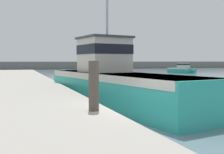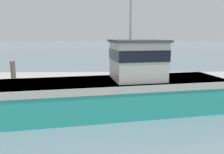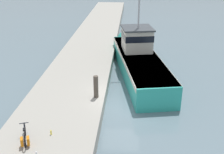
{
  "view_description": "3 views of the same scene",
  "coord_description": "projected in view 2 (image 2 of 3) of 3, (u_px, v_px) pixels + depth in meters",
  "views": [
    {
      "loc": [
        -3.7,
        -8.09,
        2.3
      ],
      "look_at": [
        -0.82,
        0.33,
        1.79
      ],
      "focal_mm": 45.0,
      "sensor_mm": 36.0,
      "label": 1
    },
    {
      "loc": [
        11.92,
        5.57,
        3.88
      ],
      "look_at": [
        0.12,
        5.82,
        1.62
      ],
      "focal_mm": 35.0,
      "sensor_mm": 36.0,
      "label": 2
    },
    {
      "loc": [
        0.52,
        -16.08,
        9.08
      ],
      "look_at": [
        -0.82,
        3.12,
        0.81
      ],
      "focal_mm": 45.0,
      "sensor_mm": 36.0,
      "label": 3
    }
  ],
  "objects": [
    {
      "name": "ground_plane",
      "position": [
        9.0,
        105.0,
        12.32
      ],
      "size": [
        320.0,
        320.0,
        0.0
      ],
      "primitive_type": "plane",
      "color": "slate"
    },
    {
      "name": "mooring_post",
      "position": [
        13.0,
        73.0,
        13.57
      ],
      "size": [
        0.3,
        0.3,
        1.44
      ],
      "primitive_type": "cylinder",
      "color": "#51473D",
      "rests_on": "dock_pier"
    },
    {
      "name": "fishing_boat_main",
      "position": [
        121.0,
        88.0,
        11.07
      ],
      "size": [
        5.03,
        14.62,
        8.71
      ],
      "rotation": [
        0.0,
        0.0,
        0.18
      ],
      "color": "teal",
      "rests_on": "ground_plane"
    },
    {
      "name": "dock_pier",
      "position": [
        30.0,
        84.0,
        15.75
      ],
      "size": [
        5.03,
        80.0,
        0.86
      ],
      "primitive_type": "cube",
      "color": "#A39E93",
      "rests_on": "ground_plane"
    }
  ]
}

